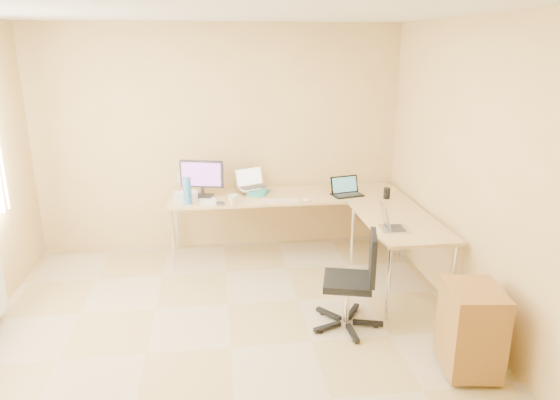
{
  "coord_description": "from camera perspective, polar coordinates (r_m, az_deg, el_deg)",
  "views": [
    {
      "loc": [
        -0.06,
        -3.61,
        2.37
      ],
      "look_at": [
        0.55,
        1.1,
        0.9
      ],
      "focal_mm": 32.5,
      "sensor_mm": 36.0,
      "label": 1
    }
  ],
  "objects": [
    {
      "name": "cd_stack",
      "position": [
        5.41,
        -6.72,
        -0.42
      ],
      "size": [
        0.13,
        0.13,
        0.03
      ],
      "primitive_type": "cylinder",
      "rotation": [
        0.0,
        0.0,
        0.28
      ],
      "color": "#A5A6C4",
      "rests_on": "desk_main"
    },
    {
      "name": "white_box",
      "position": [
        5.62,
        -10.56,
        0.41
      ],
      "size": [
        0.26,
        0.2,
        0.09
      ],
      "primitive_type": "cube",
      "rotation": [
        0.0,
        0.0,
        0.09
      ],
      "color": "silver",
      "rests_on": "desk_main"
    },
    {
      "name": "keyboard",
      "position": [
        5.5,
        0.09,
        -0.06
      ],
      "size": [
        0.39,
        0.13,
        0.02
      ],
      "primitive_type": "cube",
      "rotation": [
        0.0,
        0.0,
        -0.06
      ],
      "color": "beige",
      "rests_on": "desk_main"
    },
    {
      "name": "book_stack",
      "position": [
        5.79,
        -2.45,
        0.95
      ],
      "size": [
        0.28,
        0.32,
        0.05
      ],
      "primitive_type": "cube",
      "rotation": [
        0.0,
        0.0,
        -0.34
      ],
      "color": "teal",
      "rests_on": "desk_main"
    },
    {
      "name": "laptop_center",
      "position": [
        5.8,
        -3.09,
        2.4
      ],
      "size": [
        0.44,
        0.39,
        0.23
      ],
      "primitive_type": "cube",
      "rotation": [
        0.0,
        0.0,
        0.43
      ],
      "color": "silver",
      "rests_on": "desk_main"
    },
    {
      "name": "desk_main",
      "position": [
        5.87,
        0.75,
        -2.78
      ],
      "size": [
        2.65,
        0.7,
        0.73
      ],
      "primitive_type": "cube",
      "color": "tan",
      "rests_on": "ground"
    },
    {
      "name": "wall_front",
      "position": [
        1.73,
        -4.02,
        -21.01
      ],
      "size": [
        4.5,
        0.0,
        4.5
      ],
      "primitive_type": "plane",
      "rotation": [
        -1.57,
        0.0,
        0.0
      ],
      "color": "tan",
      "rests_on": "ground"
    },
    {
      "name": "floor",
      "position": [
        4.32,
        -5.59,
        -16.18
      ],
      "size": [
        4.5,
        4.5,
        0.0
      ],
      "primitive_type": "plane",
      "color": "tan",
      "rests_on": "ground"
    },
    {
      "name": "laptop_return",
      "position": [
        4.76,
        12.8,
        -2.16
      ],
      "size": [
        0.31,
        0.25,
        0.19
      ],
      "primitive_type": "cube",
      "rotation": [
        0.0,
        0.0,
        1.51
      ],
      "color": "#AEAEBC",
      "rests_on": "desk_return"
    },
    {
      "name": "mouse",
      "position": [
        5.5,
        3.03,
        -0.01
      ],
      "size": [
        0.09,
        0.06,
        0.03
      ],
      "primitive_type": "ellipsoid",
      "rotation": [
        0.0,
        0.0,
        -0.02
      ],
      "color": "white",
      "rests_on": "desk_main"
    },
    {
      "name": "desk_fan",
      "position": [
        5.87,
        -10.48,
        2.02
      ],
      "size": [
        0.26,
        0.26,
        0.27
      ],
      "primitive_type": "cylinder",
      "rotation": [
        0.0,
        0.0,
        -0.32
      ],
      "color": "silver",
      "rests_on": "desk_main"
    },
    {
      "name": "ceiling",
      "position": [
        3.62,
        -6.85,
        20.74
      ],
      "size": [
        4.5,
        4.5,
        0.0
      ],
      "primitive_type": "plane",
      "rotation": [
        3.14,
        0.0,
        0.0
      ],
      "color": "white",
      "rests_on": "ground"
    },
    {
      "name": "office_chair",
      "position": [
        4.39,
        7.64,
        -8.16
      ],
      "size": [
        0.64,
        0.64,
        0.87
      ],
      "primitive_type": "cube",
      "rotation": [
        0.0,
        0.0,
        -0.27
      ],
      "color": "black",
      "rests_on": "ground"
    },
    {
      "name": "papers",
      "position": [
        5.56,
        -8.08,
        -0.11
      ],
      "size": [
        0.2,
        0.27,
        0.01
      ],
      "primitive_type": "cube",
      "rotation": [
        0.0,
        0.0,
        0.09
      ],
      "color": "silver",
      "rests_on": "desk_main"
    },
    {
      "name": "mug",
      "position": [
        5.4,
        -5.28,
        0.04
      ],
      "size": [
        0.13,
        0.13,
        0.11
      ],
      "primitive_type": "imported",
      "rotation": [
        0.0,
        0.0,
        -0.19
      ],
      "color": "beige",
      "rests_on": "desk_main"
    },
    {
      "name": "laptop_black",
      "position": [
        5.73,
        7.61,
        1.52
      ],
      "size": [
        0.38,
        0.31,
        0.21
      ],
      "primitive_type": "cube",
      "rotation": [
        0.0,
        0.0,
        0.23
      ],
      "color": "black",
      "rests_on": "desk_main"
    },
    {
      "name": "cabinet",
      "position": [
        4.1,
        20.7,
        -13.38
      ],
      "size": [
        0.44,
        0.52,
        0.65
      ],
      "primitive_type": "cube",
      "rotation": [
        0.0,
        0.0,
        -0.14
      ],
      "color": "brown",
      "rests_on": "ground"
    },
    {
      "name": "monitor",
      "position": [
        5.68,
        -8.78,
        2.41
      ],
      "size": [
        0.51,
        0.27,
        0.42
      ],
      "primitive_type": "cube",
      "rotation": [
        0.0,
        0.0,
        -0.25
      ],
      "color": "#272727",
      "rests_on": "desk_main"
    },
    {
      "name": "black_cup",
      "position": [
        5.71,
        11.93,
        0.76
      ],
      "size": [
        0.08,
        0.08,
        0.12
      ],
      "primitive_type": "cylinder",
      "rotation": [
        0.0,
        0.0,
        0.15
      ],
      "color": "black",
      "rests_on": "desk_main"
    },
    {
      "name": "wall_back",
      "position": [
        5.96,
        -6.74,
        6.73
      ],
      "size": [
        4.5,
        0.0,
        4.5
      ],
      "primitive_type": "plane",
      "rotation": [
        1.57,
        0.0,
        0.0
      ],
      "color": "tan",
      "rests_on": "ground"
    },
    {
      "name": "water_bottle",
      "position": [
        5.45,
        -10.39,
        1.02
      ],
      "size": [
        0.09,
        0.09,
        0.29
      ],
      "primitive_type": "cylinder",
      "rotation": [
        0.0,
        0.0,
        0.07
      ],
      "color": "teal",
      "rests_on": "desk_main"
    },
    {
      "name": "wall_right",
      "position": [
        4.34,
        22.76,
        1.57
      ],
      "size": [
        0.0,
        4.5,
        4.5
      ],
      "primitive_type": "plane",
      "rotation": [
        1.57,
        0.0,
        -1.57
      ],
      "color": "tan",
      "rests_on": "ground"
    },
    {
      "name": "desk_return",
      "position": [
        5.2,
        13.12,
        -5.97
      ],
      "size": [
        0.7,
        1.3,
        0.73
      ],
      "primitive_type": "cube",
      "color": "tan",
      "rests_on": "ground"
    }
  ]
}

